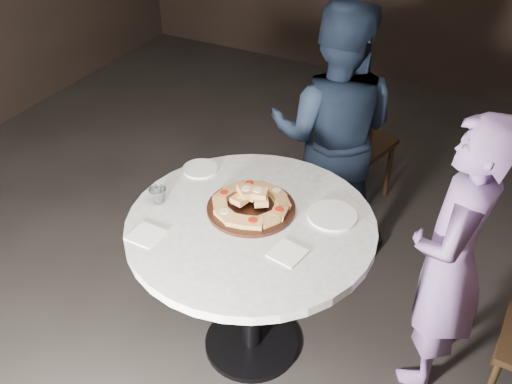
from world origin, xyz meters
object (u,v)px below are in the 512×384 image
at_px(serving_board, 251,208).
at_px(focaccia_pile, 251,201).
at_px(chair_far, 350,139).
at_px(water_glass, 158,195).
at_px(diner_teal, 450,261).
at_px(table, 251,248).
at_px(diner_navy, 333,134).

relative_size(serving_board, focaccia_pile, 1.13).
bearing_deg(focaccia_pile, chair_far, 88.62).
xyz_separation_m(water_glass, chair_far, (0.44, 1.50, -0.37)).
height_order(focaccia_pile, chair_far, focaccia_pile).
bearing_deg(diner_teal, serving_board, -75.47).
height_order(focaccia_pile, water_glass, focaccia_pile).
bearing_deg(table, serving_board, 116.97).
bearing_deg(focaccia_pile, water_glass, -159.93).
bearing_deg(serving_board, chair_far, 88.67).
xyz_separation_m(chair_far, diner_navy, (0.02, -0.44, 0.27)).
height_order(diner_navy, diner_teal, diner_navy).
bearing_deg(chair_far, diner_teal, 140.47).
height_order(serving_board, diner_teal, diner_teal).
bearing_deg(chair_far, table, 103.98).
height_order(chair_far, diner_teal, diner_teal).
bearing_deg(serving_board, diner_navy, 86.67).
bearing_deg(table, diner_navy, 89.14).
bearing_deg(focaccia_pile, diner_navy, 86.57).
relative_size(serving_board, diner_teal, 0.28).
distance_m(table, focaccia_pile, 0.22).
height_order(chair_far, diner_navy, diner_navy).
xyz_separation_m(chair_far, diner_teal, (0.85, -1.14, 0.21)).
distance_m(table, diner_teal, 0.89).
distance_m(serving_board, focaccia_pile, 0.04).
distance_m(focaccia_pile, diner_teal, 0.92).
bearing_deg(chair_far, focaccia_pile, 102.31).
bearing_deg(water_glass, diner_teal, 15.52).
bearing_deg(water_glass, serving_board, 19.52).
bearing_deg(table, diner_teal, 18.90).
height_order(serving_board, water_glass, water_glass).
distance_m(serving_board, chair_far, 1.40).
distance_m(table, serving_board, 0.19).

